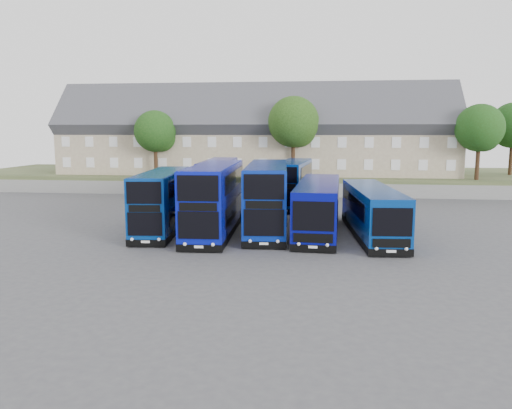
% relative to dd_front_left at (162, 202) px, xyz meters
% --- Properties ---
extents(ground, '(120.00, 120.00, 0.00)m').
position_rel_dd_front_left_xyz_m(ground, '(6.50, -3.27, -2.12)').
color(ground, '#424247').
rests_on(ground, ground).
extents(retaining_wall, '(70.00, 0.40, 1.50)m').
position_rel_dd_front_left_xyz_m(retaining_wall, '(6.50, 20.73, -1.37)').
color(retaining_wall, slate).
rests_on(retaining_wall, ground).
extents(earth_bank, '(80.00, 20.00, 2.00)m').
position_rel_dd_front_left_xyz_m(earth_bank, '(6.50, 30.73, -1.12)').
color(earth_bank, '#3D4C2A').
rests_on(earth_bank, ground).
extents(terrace_row, '(48.00, 10.40, 11.20)m').
position_rel_dd_front_left_xyz_m(terrace_row, '(3.50, 26.73, 4.47)').
color(terrace_row, tan).
rests_on(terrace_row, earth_bank).
extents(dd_front_left, '(3.56, 11.06, 4.32)m').
position_rel_dd_front_left_xyz_m(dd_front_left, '(0.00, 0.00, 0.00)').
color(dd_front_left, navy).
rests_on(dd_front_left, ground).
extents(dd_front_mid, '(3.30, 12.34, 4.86)m').
position_rel_dd_front_left_xyz_m(dd_front_mid, '(3.93, -0.26, 0.27)').
color(dd_front_mid, '#0813A4').
rests_on(dd_front_mid, ground).
extents(dd_front_right, '(3.57, 12.36, 4.85)m').
position_rel_dd_front_left_xyz_m(dd_front_right, '(7.56, 1.02, 0.26)').
color(dd_front_right, '#082495').
rests_on(dd_front_right, ground).
extents(dd_rear_left, '(3.17, 11.39, 4.48)m').
position_rel_dd_front_left_xyz_m(dd_rear_left, '(1.86, 11.78, 0.08)').
color(dd_rear_left, '#070C91').
rests_on(dd_rear_left, ground).
extents(dd_rear_right, '(3.54, 11.13, 4.35)m').
position_rel_dd_front_left_xyz_m(dd_rear_right, '(8.91, 13.52, 0.01)').
color(dd_rear_right, navy).
rests_on(dd_rear_right, ground).
extents(coach_east_a, '(3.50, 13.46, 3.65)m').
position_rel_dd_front_left_xyz_m(coach_east_a, '(11.30, 1.04, -0.33)').
color(coach_east_a, '#070A83').
rests_on(coach_east_a, ground).
extents(coach_east_b, '(3.49, 12.55, 3.39)m').
position_rel_dd_front_left_xyz_m(coach_east_b, '(15.00, 0.02, -0.46)').
color(coach_east_b, navy).
rests_on(coach_east_b, ground).
extents(tree_west, '(4.80, 4.80, 7.65)m').
position_rel_dd_front_left_xyz_m(tree_west, '(-7.36, 21.82, 4.93)').
color(tree_west, '#382314').
rests_on(tree_west, earth_bank).
extents(tree_mid, '(5.76, 5.76, 9.18)m').
position_rel_dd_front_left_xyz_m(tree_mid, '(8.64, 22.32, 5.94)').
color(tree_mid, '#382314').
rests_on(tree_mid, earth_bank).
extents(tree_east, '(5.12, 5.12, 8.16)m').
position_rel_dd_front_left_xyz_m(tree_east, '(28.64, 21.82, 5.27)').
color(tree_east, '#382314').
rests_on(tree_east, earth_bank).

